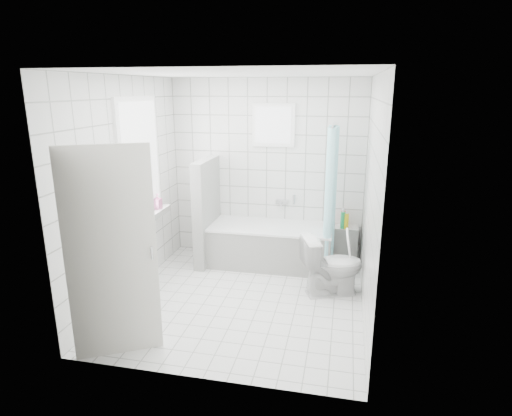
# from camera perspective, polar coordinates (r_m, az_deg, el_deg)

# --- Properties ---
(ground) EXTENTS (3.00, 3.00, 0.00)m
(ground) POSITION_cam_1_polar(r_m,az_deg,el_deg) (5.27, -1.73, -12.02)
(ground) COLOR white
(ground) RESTS_ON ground
(ceiling) EXTENTS (3.00, 3.00, 0.00)m
(ceiling) POSITION_cam_1_polar(r_m,az_deg,el_deg) (4.67, -2.01, 17.50)
(ceiling) COLOR white
(ceiling) RESTS_ON ground
(wall_back) EXTENTS (2.80, 0.02, 2.60)m
(wall_back) POSITION_cam_1_polar(r_m,az_deg,el_deg) (6.24, 1.43, 5.05)
(wall_back) COLOR white
(wall_back) RESTS_ON ground
(wall_front) EXTENTS (2.80, 0.02, 2.60)m
(wall_front) POSITION_cam_1_polar(r_m,az_deg,el_deg) (3.43, -7.84, -4.07)
(wall_front) COLOR white
(wall_front) RESTS_ON ground
(wall_left) EXTENTS (0.02, 3.00, 2.60)m
(wall_left) POSITION_cam_1_polar(r_m,az_deg,el_deg) (5.31, -16.70, 2.50)
(wall_left) COLOR white
(wall_left) RESTS_ON ground
(wall_right) EXTENTS (0.02, 3.00, 2.60)m
(wall_right) POSITION_cam_1_polar(r_m,az_deg,el_deg) (4.69, 15.01, 0.91)
(wall_right) COLOR white
(wall_right) RESTS_ON ground
(window_left) EXTENTS (0.01, 0.90, 1.40)m
(window_left) POSITION_cam_1_polar(r_m,az_deg,el_deg) (5.50, -15.06, 6.24)
(window_left) COLOR white
(window_left) RESTS_ON wall_left
(window_back) EXTENTS (0.50, 0.01, 0.50)m
(window_back) POSITION_cam_1_polar(r_m,az_deg,el_deg) (6.10, 2.33, 10.95)
(window_back) COLOR white
(window_back) RESTS_ON wall_back
(window_sill) EXTENTS (0.18, 1.02, 0.08)m
(window_sill) POSITION_cam_1_polar(r_m,az_deg,el_deg) (5.64, -14.12, -1.20)
(window_sill) COLOR white
(window_sill) RESTS_ON wall_left
(door) EXTENTS (0.72, 0.42, 2.00)m
(door) POSITION_cam_1_polar(r_m,az_deg,el_deg) (4.09, -18.68, -5.97)
(door) COLOR silver
(door) RESTS_ON ground
(bathtub) EXTENTS (1.72, 0.77, 0.58)m
(bathtub) POSITION_cam_1_polar(r_m,az_deg,el_deg) (6.14, 1.99, -4.95)
(bathtub) COLOR white
(bathtub) RESTS_ON ground
(partition_wall) EXTENTS (0.15, 0.85, 1.50)m
(partition_wall) POSITION_cam_1_polar(r_m,az_deg,el_deg) (6.16, -6.56, -0.45)
(partition_wall) COLOR white
(partition_wall) RESTS_ON ground
(tiled_ledge) EXTENTS (0.40, 0.24, 0.55)m
(tiled_ledge) POSITION_cam_1_polar(r_m,az_deg,el_deg) (6.30, 11.53, -4.86)
(tiled_ledge) COLOR white
(tiled_ledge) RESTS_ON ground
(toilet) EXTENTS (0.84, 0.66, 0.75)m
(toilet) POSITION_cam_1_polar(r_m,az_deg,el_deg) (5.33, 10.13, -7.51)
(toilet) COLOR white
(toilet) RESTS_ON ground
(curtain_rod) EXTENTS (0.02, 0.80, 0.02)m
(curtain_rod) POSITION_cam_1_polar(r_m,az_deg,el_deg) (5.65, 10.28, 10.86)
(curtain_rod) COLOR silver
(curtain_rod) RESTS_ON wall_back
(shower_curtain) EXTENTS (0.14, 0.48, 1.78)m
(shower_curtain) POSITION_cam_1_polar(r_m,az_deg,el_deg) (5.67, 9.79, 1.66)
(shower_curtain) COLOR #4DDBE4
(shower_curtain) RESTS_ON curtain_rod
(tub_faucet) EXTENTS (0.18, 0.06, 0.06)m
(tub_faucet) POSITION_cam_1_polar(r_m,az_deg,el_deg) (6.27, 3.47, 0.85)
(tub_faucet) COLOR silver
(tub_faucet) RESTS_ON wall_back
(sill_bottles) EXTENTS (0.12, 0.70, 0.28)m
(sill_bottles) POSITION_cam_1_polar(r_m,az_deg,el_deg) (5.48, -14.72, 0.03)
(sill_bottles) COLOR #F65FCD
(sill_bottles) RESTS_ON window_sill
(ledge_bottles) EXTENTS (0.11, 0.16, 0.24)m
(ledge_bottles) POSITION_cam_1_polar(r_m,az_deg,el_deg) (6.14, 11.65, -1.57)
(ledge_bottles) COLOR red
(ledge_bottles) RESTS_ON tiled_ledge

